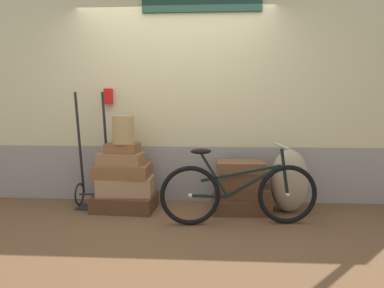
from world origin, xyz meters
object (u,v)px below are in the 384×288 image
wicker_basket (123,130)px  suitcase_2 (123,170)px  luggage_trolley (94,180)px  suitcase_4 (122,148)px  burlap_sack (289,181)px  suitcase_1 (126,185)px  suitcase_6 (242,192)px  suitcase_7 (241,179)px  suitcase_8 (240,166)px  suitcase_3 (121,159)px  bicycle (239,193)px  suitcase_5 (241,204)px  suitcase_0 (125,202)px

wicker_basket → suitcase_2: bearing=130.0°
suitcase_2 → luggage_trolley: 0.43m
suitcase_4 → burlap_sack: 2.04m
suitcase_1 → suitcase_6: bearing=-1.8°
suitcase_7 → suitcase_8: suitcase_8 is taller
suitcase_3 → suitcase_8: size_ratio=0.95×
suitcase_8 → burlap_sack: 0.61m
suitcase_8 → burlap_sack: bearing=-2.6°
suitcase_2 → bicycle: size_ratio=0.39×
suitcase_3 → bicycle: (1.39, -0.46, -0.28)m
suitcase_4 → suitcase_2: bearing=168.7°
suitcase_1 → suitcase_8: (1.39, 0.01, 0.25)m
suitcase_2 → wicker_basket: wicker_basket is taller
suitcase_4 → suitcase_5: suitcase_4 is taller
suitcase_2 → luggage_trolley: size_ratio=0.46×
suitcase_3 → suitcase_5: size_ratio=0.78×
suitcase_6 → suitcase_4: bearing=-174.5°
suitcase_8 → bicycle: (-0.05, -0.47, -0.20)m
suitcase_1 → suitcase_6: 1.42m
wicker_basket → burlap_sack: 2.08m
suitcase_0 → suitcase_2: suitcase_2 is taller
suitcase_8 → burlap_sack: (0.58, -0.01, -0.17)m
suitcase_1 → bicycle: size_ratio=0.39×
suitcase_7 → luggage_trolley: luggage_trolley is taller
suitcase_0 → suitcase_6: bearing=5.1°
suitcase_8 → suitcase_1: bearing=179.3°
suitcase_0 → wicker_basket: (-0.01, 0.02, 0.89)m
suitcase_4 → suitcase_3: bearing=-138.8°
suitcase_1 → suitcase_2: suitcase_2 is taller
burlap_sack → suitcase_3: bearing=179.9°
suitcase_3 → suitcase_8: 1.45m
bicycle → luggage_trolley: bearing=162.8°
suitcase_6 → bicycle: bearing=-94.3°
suitcase_7 → bicycle: bicycle is taller
suitcase_2 → suitcase_7: 1.45m
suitcase_5 → suitcase_8: size_ratio=1.22×
suitcase_7 → burlap_sack: burlap_sack is taller
suitcase_0 → bicycle: bearing=-13.6°
burlap_sack → luggage_trolley: bearing=177.8°
wicker_basket → suitcase_6: bearing=0.3°
suitcase_8 → suitcase_0: bearing=-179.2°
suitcase_0 → suitcase_8: (1.40, 0.05, 0.45)m
suitcase_3 → burlap_sack: bearing=5.6°
suitcase_0 → suitcase_1: bearing=76.2°
suitcase_1 → bicycle: (1.33, -0.46, 0.05)m
suitcase_6 → bicycle: size_ratio=0.38×
suitcase_4 → luggage_trolley: (-0.40, 0.08, -0.42)m
suitcase_1 → bicycle: 1.41m
suitcase_0 → bicycle: 1.43m
suitcase_3 → wicker_basket: size_ratio=1.59×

